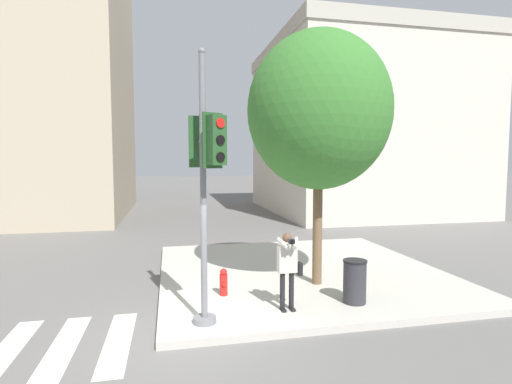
{
  "coord_description": "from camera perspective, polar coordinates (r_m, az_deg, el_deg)",
  "views": [
    {
      "loc": [
        -0.21,
        -7.48,
        3.35
      ],
      "look_at": [
        1.56,
        0.68,
        2.69
      ],
      "focal_mm": 28.0,
      "sensor_mm": 36.0,
      "label": 1
    }
  ],
  "objects": [
    {
      "name": "ground_plane",
      "position": [
        8.2,
        -10.28,
        -19.68
      ],
      "size": [
        160.0,
        160.0,
        0.0
      ],
      "primitive_type": "plane",
      "color": "slate"
    },
    {
      "name": "street_tree",
      "position": [
        10.37,
        8.97,
        11.33
      ],
      "size": [
        3.61,
        3.61,
        6.43
      ],
      "color": "brown",
      "rests_on": "sidewalk_corner"
    },
    {
      "name": "person_photographer",
      "position": [
        8.66,
        4.59,
        -10.26
      ],
      "size": [
        0.58,
        0.54,
        1.66
      ],
      "color": "black",
      "rests_on": "sidewalk_corner"
    },
    {
      "name": "trash_bin",
      "position": [
        9.43,
        13.92,
        -12.28
      ],
      "size": [
        0.54,
        0.54,
        0.97
      ],
      "color": "#2D2D33",
      "rests_on": "sidewalk_corner"
    },
    {
      "name": "fire_hydrant",
      "position": [
        9.73,
        -4.65,
        -12.71
      ],
      "size": [
        0.19,
        0.25,
        0.64
      ],
      "color": "red",
      "rests_on": "sidewalk_corner"
    },
    {
      "name": "traffic_signal_pole",
      "position": [
        7.73,
        -7.25,
        2.86
      ],
      "size": [
        0.65,
        1.27,
        5.3
      ],
      "color": "slate",
      "rests_on": "sidewalk_corner"
    },
    {
      "name": "building_right",
      "position": [
        27.8,
        14.32,
        8.72
      ],
      "size": [
        11.83,
        12.87,
        10.9
      ],
      "color": "beige",
      "rests_on": "ground_plane"
    },
    {
      "name": "sidewalk_corner",
      "position": [
        12.05,
        6.31,
        -11.28
      ],
      "size": [
        8.0,
        8.0,
        0.16
      ],
      "color": "#BCB7AD",
      "rests_on": "ground_plane"
    }
  ]
}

